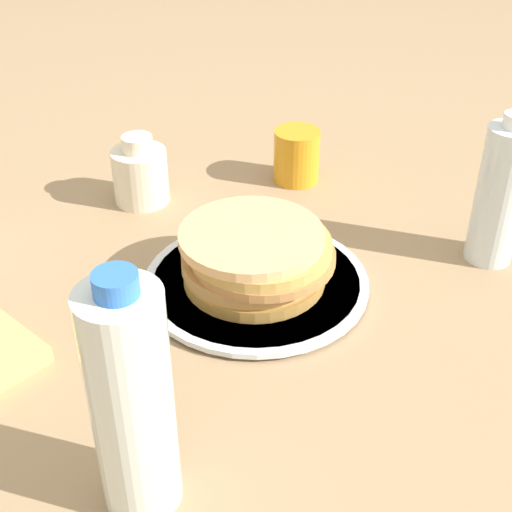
% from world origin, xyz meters
% --- Properties ---
extents(ground_plane, '(4.00, 4.00, 0.00)m').
position_xyz_m(ground_plane, '(0.00, 0.00, 0.00)').
color(ground_plane, '#9E7F5B').
extents(plate, '(0.28, 0.28, 0.01)m').
position_xyz_m(plate, '(0.01, -0.02, 0.01)').
color(plate, silver).
rests_on(plate, ground_plane).
extents(pancake_stack, '(0.19, 0.19, 0.07)m').
position_xyz_m(pancake_stack, '(0.01, -0.02, 0.05)').
color(pancake_stack, '#AF7E3A').
rests_on(pancake_stack, plate).
extents(juice_glass, '(0.07, 0.07, 0.08)m').
position_xyz_m(juice_glass, '(0.18, 0.22, 0.04)').
color(juice_glass, orange).
rests_on(juice_glass, ground_plane).
extents(cream_jug, '(0.08, 0.08, 0.10)m').
position_xyz_m(cream_jug, '(-0.06, 0.25, 0.04)').
color(cream_jug, beige).
rests_on(cream_jug, ground_plane).
extents(water_bottle_mid, '(0.06, 0.06, 0.20)m').
position_xyz_m(water_bottle_mid, '(0.32, -0.08, 0.10)').
color(water_bottle_mid, silver).
rests_on(water_bottle_mid, ground_plane).
extents(water_bottle_far, '(0.07, 0.07, 0.24)m').
position_xyz_m(water_bottle_far, '(-0.20, -0.27, 0.11)').
color(water_bottle_far, silver).
rests_on(water_bottle_far, ground_plane).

